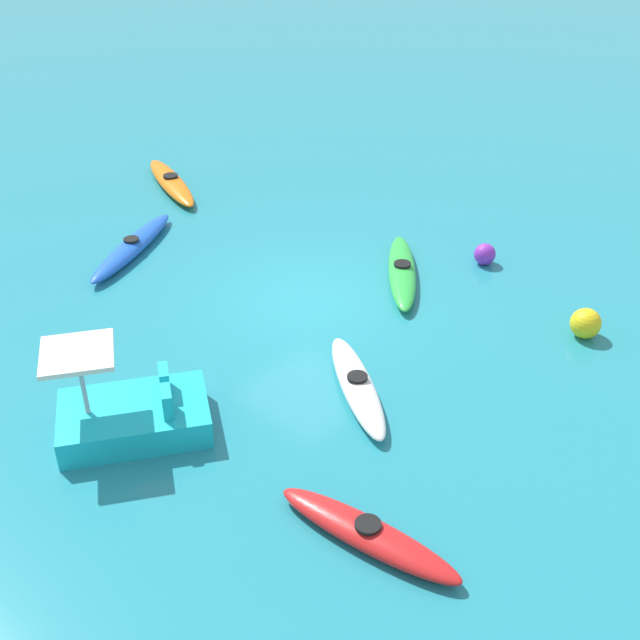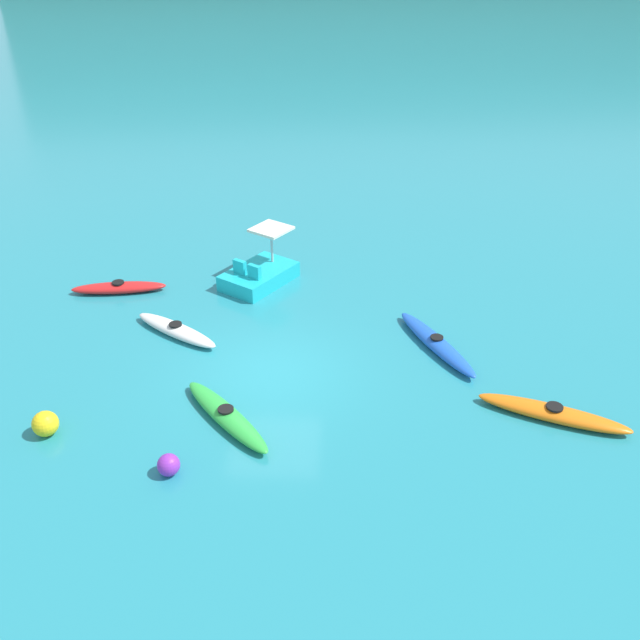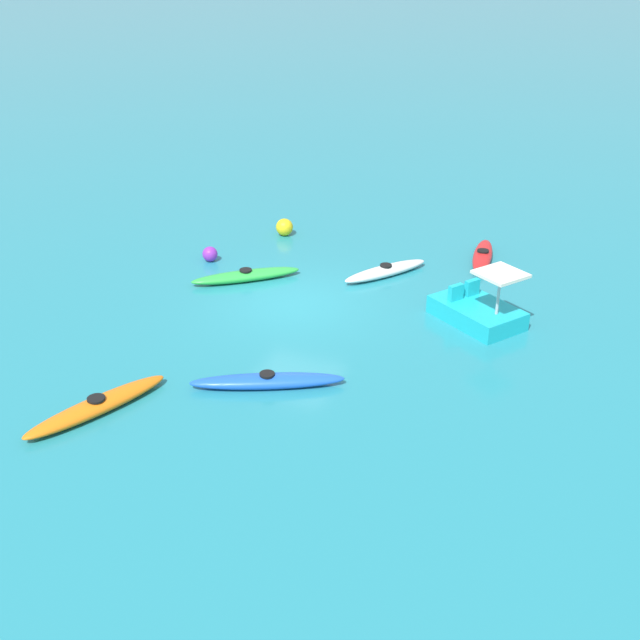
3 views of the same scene
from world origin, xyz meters
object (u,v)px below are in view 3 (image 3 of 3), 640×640
object	(u,v)px
kayak_green	(246,276)
kayak_orange	(97,406)
buoy_yellow	(284,227)
kayak_blue	(267,381)
kayak_red	(483,256)
pedal_boat_cyan	(477,310)
kayak_white	(386,271)
buoy_purple	(210,254)

from	to	relation	value
kayak_green	kayak_orange	xyz separation A→B (m)	(7.65, 0.39, 0.00)
buoy_yellow	kayak_blue	bearing A→B (deg)	23.28
kayak_red	kayak_orange	size ratio (longest dim) A/B	0.85
kayak_blue	kayak_green	bearing A→B (deg)	-147.34
kayak_orange	kayak_green	bearing A→B (deg)	-177.07
buoy_yellow	pedal_boat_cyan	bearing A→B (deg)	62.66
pedal_boat_cyan	kayak_white	bearing A→B (deg)	-121.12
kayak_white	pedal_boat_cyan	bearing A→B (deg)	58.88
kayak_orange	pedal_boat_cyan	size ratio (longest dim) A/B	1.24
kayak_white	pedal_boat_cyan	distance (m)	3.84
kayak_green	buoy_yellow	size ratio (longest dim) A/B	4.88
kayak_blue	pedal_boat_cyan	size ratio (longest dim) A/B	1.22
kayak_green	kayak_red	bearing A→B (deg)	125.17
kayak_blue	kayak_green	size ratio (longest dim) A/B	1.19
buoy_purple	buoy_yellow	world-z (taller)	buoy_yellow
kayak_white	kayak_green	world-z (taller)	same
kayak_white	kayak_orange	distance (m)	10.25
kayak_red	kayak_blue	bearing A→B (deg)	-16.65
kayak_green	pedal_boat_cyan	bearing A→B (deg)	90.35
kayak_green	kayak_orange	bearing A→B (deg)	2.93
kayak_green	buoy_yellow	xyz separation A→B (m)	(-4.01, -0.62, 0.14)
kayak_white	kayak_blue	bearing A→B (deg)	-3.25
kayak_blue	buoy_yellow	size ratio (longest dim) A/B	5.82
kayak_green	kayak_orange	world-z (taller)	same
buoy_yellow	kayak_white	bearing A→B (deg)	65.65
kayak_red	buoy_purple	distance (m)	8.74
kayak_blue	kayak_white	bearing A→B (deg)	176.75
kayak_orange	buoy_purple	distance (m)	8.85
pedal_boat_cyan	kayak_green	bearing A→B (deg)	-89.65
kayak_blue	kayak_red	bearing A→B (deg)	163.35
kayak_white	kayak_orange	world-z (taller)	same
pedal_boat_cyan	buoy_purple	xyz separation A→B (m)	(-0.88, -8.84, -0.09)
buoy_purple	kayak_orange	bearing A→B (deg)	14.27
kayak_blue	buoy_yellow	bearing A→B (deg)	-156.72
buoy_purple	kayak_red	bearing A→B (deg)	113.35
kayak_green	kayak_orange	size ratio (longest dim) A/B	0.83
kayak_white	buoy_yellow	bearing A→B (deg)	-114.35
kayak_blue	kayak_green	xyz separation A→B (m)	(-5.24, -3.36, 0.00)
kayak_blue	pedal_boat_cyan	xyz separation A→B (m)	(-5.28, 3.69, 0.17)
kayak_red	kayak_orange	xyz separation A→B (m)	(12.04, -5.85, -0.00)
kayak_red	buoy_yellow	distance (m)	6.87
kayak_blue	kayak_green	world-z (taller)	same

